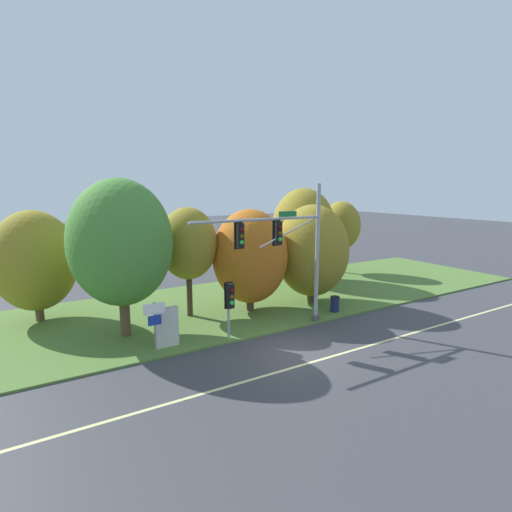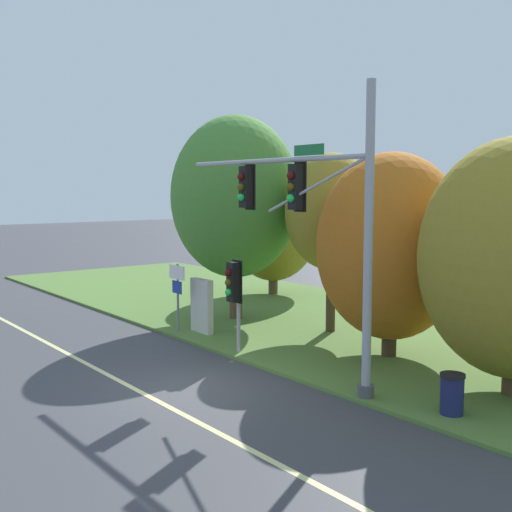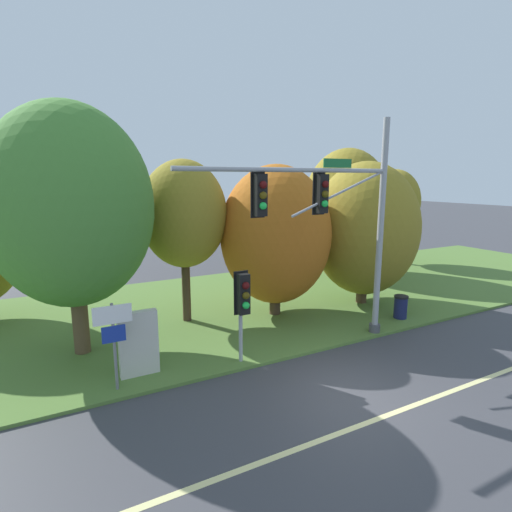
# 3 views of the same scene
# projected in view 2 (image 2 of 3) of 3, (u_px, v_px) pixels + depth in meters

# --- Properties ---
(ground_plane) EXTENTS (160.00, 160.00, 0.00)m
(ground_plane) POSITION_uv_depth(u_px,v_px,m) (190.00, 387.00, 16.68)
(ground_plane) COLOR #3D3D42
(lane_stripe) EXTENTS (36.00, 0.16, 0.01)m
(lane_stripe) POSITION_uv_depth(u_px,v_px,m) (149.00, 396.00, 15.95)
(lane_stripe) COLOR beige
(lane_stripe) RESTS_ON ground
(grass_verge) EXTENTS (48.00, 11.50, 0.10)m
(grass_verge) POSITION_uv_depth(u_px,v_px,m) (397.00, 340.00, 21.73)
(grass_verge) COLOR #517533
(grass_verge) RESTS_ON ground
(traffic_signal_mast) EXTENTS (7.63, 0.49, 7.58)m
(traffic_signal_mast) POSITION_uv_depth(u_px,v_px,m) (311.00, 211.00, 16.71)
(traffic_signal_mast) COLOR #9EA0A5
(traffic_signal_mast) RESTS_ON grass_verge
(pedestrian_signal_near_kerb) EXTENTS (0.46, 0.55, 2.88)m
(pedestrian_signal_near_kerb) POSITION_uv_depth(u_px,v_px,m) (234.00, 287.00, 19.63)
(pedestrian_signal_near_kerb) COLOR #9EA0A5
(pedestrian_signal_near_kerb) RESTS_ON grass_verge
(route_sign_post) EXTENTS (0.98, 0.08, 2.40)m
(route_sign_post) POSITION_uv_depth(u_px,v_px,m) (177.00, 286.00, 22.67)
(route_sign_post) COLOR slate
(route_sign_post) RESTS_ON grass_verge
(tree_nearest_road) EXTENTS (4.44, 4.44, 6.19)m
(tree_nearest_road) POSITION_uv_depth(u_px,v_px,m) (273.00, 223.00, 30.54)
(tree_nearest_road) COLOR brown
(tree_nearest_road) RESTS_ON grass_verge
(tree_left_of_mast) EXTENTS (4.98, 4.98, 7.85)m
(tree_left_of_mast) POSITION_uv_depth(u_px,v_px,m) (235.00, 197.00, 24.65)
(tree_left_of_mast) COLOR brown
(tree_left_of_mast) RESTS_ON grass_verge
(tree_behind_signpost) EXTENTS (3.29, 3.29, 6.30)m
(tree_behind_signpost) POSITION_uv_depth(u_px,v_px,m) (332.00, 212.00, 22.37)
(tree_behind_signpost) COLOR #423021
(tree_behind_signpost) RESTS_ON grass_verge
(tree_mid_verge) EXTENTS (4.48, 4.48, 6.14)m
(tree_mid_verge) POSITION_uv_depth(u_px,v_px,m) (391.00, 246.00, 19.13)
(tree_mid_verge) COLOR #423021
(tree_mid_verge) RESTS_ON grass_verge
(info_kiosk) EXTENTS (1.10, 0.24, 1.90)m
(info_kiosk) POSITION_uv_depth(u_px,v_px,m) (202.00, 306.00, 22.52)
(info_kiosk) COLOR beige
(info_kiosk) RESTS_ON grass_verge
(trash_bin) EXTENTS (0.56, 0.56, 0.93)m
(trash_bin) POSITION_uv_depth(u_px,v_px,m) (452.00, 394.00, 14.37)
(trash_bin) COLOR #191E4C
(trash_bin) RESTS_ON grass_verge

